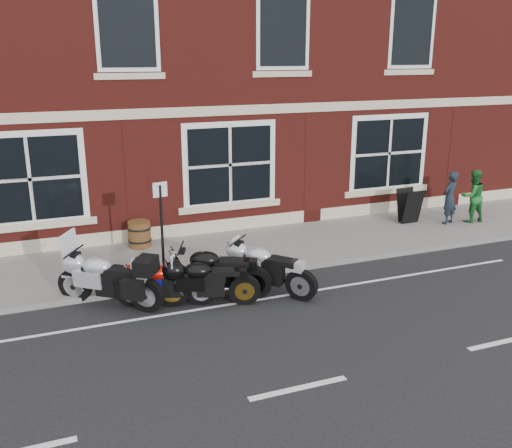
# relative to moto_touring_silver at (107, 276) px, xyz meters

# --- Properties ---
(ground) EXTENTS (80.00, 80.00, 0.00)m
(ground) POSITION_rel_moto_touring_silver_xyz_m (2.26, -1.04, -0.62)
(ground) COLOR black
(ground) RESTS_ON ground
(sidewalk) EXTENTS (30.00, 3.00, 0.12)m
(sidewalk) POSITION_rel_moto_touring_silver_xyz_m (2.26, 1.96, -0.56)
(sidewalk) COLOR slate
(sidewalk) RESTS_ON ground
(kerb) EXTENTS (30.00, 0.16, 0.12)m
(kerb) POSITION_rel_moto_touring_silver_xyz_m (2.26, 0.38, -0.56)
(kerb) COLOR slate
(kerb) RESTS_ON ground
(pub_building) EXTENTS (24.00, 12.00, 12.00)m
(pub_building) POSITION_rel_moto_touring_silver_xyz_m (2.26, 9.46, 5.38)
(pub_building) COLOR #5F1A14
(pub_building) RESTS_ON ground
(moto_touring_silver) EXTENTS (1.89, 1.55, 1.52)m
(moto_touring_silver) POSITION_rel_moto_touring_silver_xyz_m (0.00, 0.00, 0.00)
(moto_touring_silver) COLOR black
(moto_touring_silver) RESTS_ON ground
(moto_sport_red) EXTENTS (1.90, 0.71, 0.88)m
(moto_sport_red) POSITION_rel_moto_touring_silver_xyz_m (1.06, -0.40, -0.11)
(moto_sport_red) COLOR black
(moto_sport_red) RESTS_ON ground
(moto_sport_black) EXTENTS (2.01, 0.75, 0.93)m
(moto_sport_black) POSITION_rel_moto_touring_silver_xyz_m (1.82, -0.69, -0.08)
(moto_sport_black) COLOR black
(moto_sport_black) RESTS_ON ground
(moto_sport_silver) EXTENTS (1.51, 1.82, 1.00)m
(moto_sport_silver) POSITION_rel_moto_touring_silver_xyz_m (3.18, -0.53, -0.04)
(moto_sport_silver) COLOR black
(moto_sport_silver) RESTS_ON ground
(moto_naked_black) EXTENTS (2.14, 1.06, 1.02)m
(moto_naked_black) POSITION_rel_moto_touring_silver_xyz_m (2.08, -0.37, -0.03)
(moto_naked_black) COLOR black
(moto_naked_black) RESTS_ON ground
(pedestrian_left) EXTENTS (0.65, 0.55, 1.51)m
(pedestrian_left) POSITION_rel_moto_touring_silver_xyz_m (9.81, 1.87, 0.26)
(pedestrian_left) COLOR black
(pedestrian_left) RESTS_ON sidewalk
(pedestrian_right) EXTENTS (0.79, 0.63, 1.53)m
(pedestrian_right) POSITION_rel_moto_touring_silver_xyz_m (10.54, 1.77, 0.27)
(pedestrian_right) COLOR #1C6426
(pedestrian_right) RESTS_ON sidewalk
(a_board_sign) EXTENTS (0.61, 0.43, 0.98)m
(a_board_sign) POSITION_rel_moto_touring_silver_xyz_m (8.82, 2.36, -0.01)
(a_board_sign) COLOR black
(a_board_sign) RESTS_ON sidewalk
(barrel_planter) EXTENTS (0.59, 0.59, 0.66)m
(barrel_planter) POSITION_rel_moto_touring_silver_xyz_m (1.18, 3.05, -0.17)
(barrel_planter) COLOR #422011
(barrel_planter) RESTS_ON sidewalk
(parking_sign) EXTENTS (0.31, 0.07, 2.18)m
(parking_sign) POSITION_rel_moto_touring_silver_xyz_m (1.24, 0.53, 0.76)
(parking_sign) COLOR black
(parking_sign) RESTS_ON sidewalk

